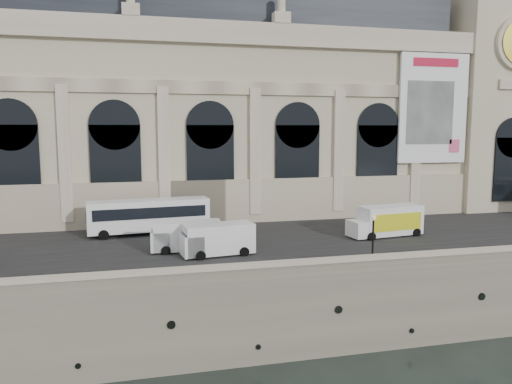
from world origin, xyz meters
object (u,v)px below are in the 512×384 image
bus_left (149,215)px  box_truck (386,221)px  van_c (214,240)px  lamp_right (373,241)px  van_b (183,236)px

bus_left → box_truck: size_ratio=1.56×
van_c → lamp_right: (11.29, -6.28, 0.64)m
van_b → lamp_right: lamp_right is taller
box_truck → lamp_right: bearing=-123.2°
van_b → box_truck: (20.12, 1.38, 0.17)m
bus_left → van_c: bus_left is taller
van_c → lamp_right: size_ratio=1.55×
van_c → bus_left: bearing=117.0°
box_truck → van_c: bearing=-168.8°
van_b → van_c: 3.22m
van_b → van_c: bearing=-40.9°
lamp_right → bus_left: bearing=135.2°
van_b → box_truck: size_ratio=0.78×
bus_left → van_b: bearing=-71.4°
lamp_right → van_b: bearing=148.6°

